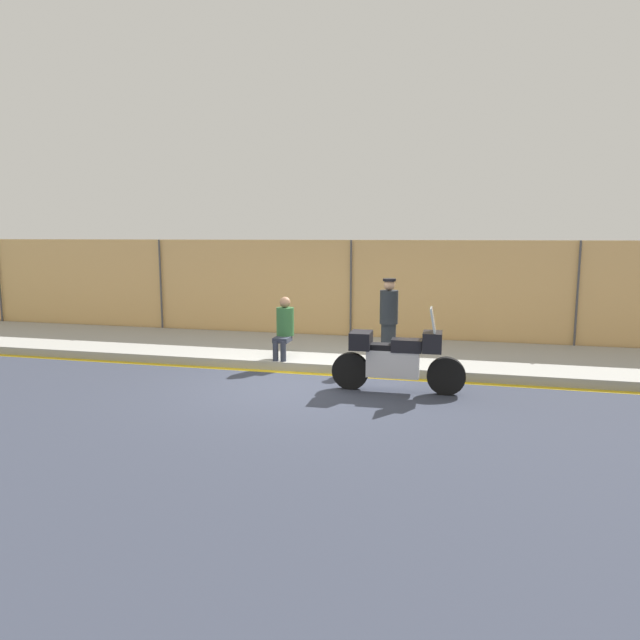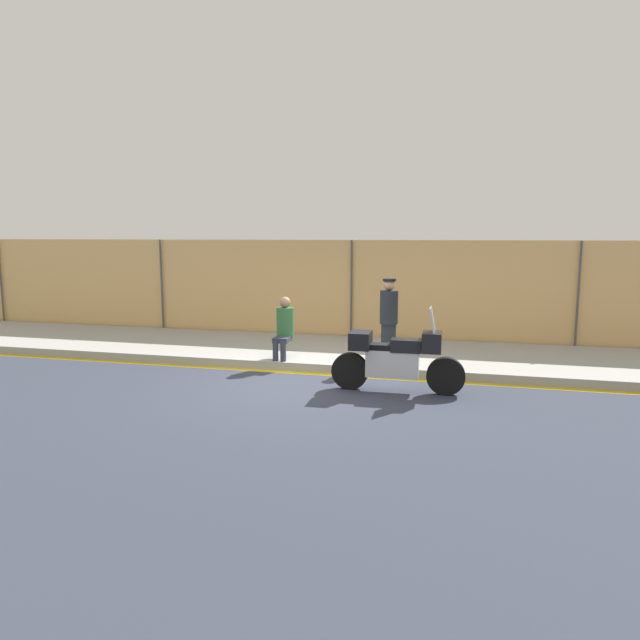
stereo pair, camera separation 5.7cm
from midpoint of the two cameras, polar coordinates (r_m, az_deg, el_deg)
name	(u,v)px [view 2 (the right image)]	position (r m, az deg, el deg)	size (l,w,h in m)	color
ground_plane	(306,385)	(10.44, -1.29, -6.55)	(120.00, 120.00, 0.00)	#333847
sidewalk	(337,352)	(12.90, 1.82, -3.24)	(39.19, 3.33, 0.18)	#9E9E99
curb_paint_stripe	(318,374)	(11.26, -0.10, -5.42)	(39.19, 0.18, 0.01)	gold
storefront_fence	(352,292)	(14.42, 3.34, 2.85)	(37.23, 0.17, 2.59)	#E5B26B
motorcycle	(396,358)	(9.98, 7.76, -3.77)	(2.31, 0.52, 1.50)	black
officer_standing	(389,317)	(11.97, 7.03, 0.28)	(0.38, 0.38, 1.64)	#1E2328
person_seated_on_curb	(284,324)	(11.82, -3.45, -0.44)	(0.36, 0.65, 1.27)	#2D3342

